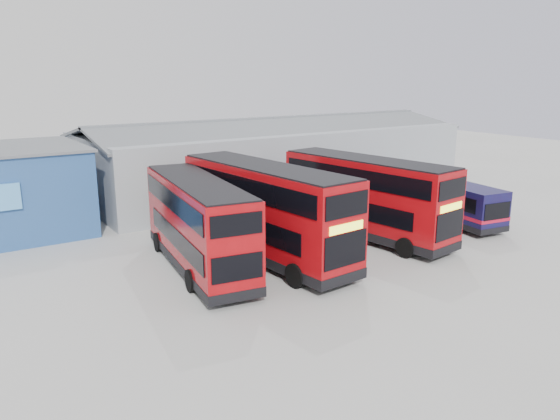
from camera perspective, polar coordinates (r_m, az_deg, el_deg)
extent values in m
plane|color=#9B9B96|center=(25.26, 9.31, -7.58)|extent=(120.00, 120.00, 0.00)
cube|color=#8D939A|center=(44.74, -0.53, 5.41)|extent=(30.00, 12.00, 5.00)
cube|color=#5B5F64|center=(42.11, 1.57, 8.63)|extent=(30.50, 6.33, 1.29)
cube|color=#5B5F64|center=(46.77, -2.44, 9.17)|extent=(30.50, 6.33, 1.29)
cube|color=#9F090E|center=(26.27, -8.54, -1.32)|extent=(3.96, 10.58, 3.99)
cube|color=black|center=(26.80, -8.40, -5.03)|extent=(4.00, 10.63, 0.44)
cube|color=black|center=(26.40, -5.66, -2.21)|extent=(1.34, 8.67, 0.93)
cube|color=black|center=(25.72, -10.91, -2.84)|extent=(1.34, 8.67, 0.93)
cube|color=black|center=(26.35, -6.03, 1.51)|extent=(1.49, 9.64, 0.93)
cube|color=black|center=(25.66, -11.30, 0.97)|extent=(1.49, 9.64, 0.93)
cube|color=black|center=(31.26, -11.28, -0.03)|extent=(2.20, 0.38, 1.33)
cube|color=black|center=(30.88, -11.44, 3.16)|extent=(2.20, 0.38, 0.93)
cube|color=yellow|center=(31.07, -11.36, 1.56)|extent=(1.76, 0.30, 0.34)
cube|color=black|center=(21.75, -4.47, -6.06)|extent=(2.15, 0.37, 1.08)
cube|color=black|center=(21.20, -4.56, -1.56)|extent=(2.15, 0.37, 0.89)
cube|color=black|center=(25.81, -8.70, 2.99)|extent=(3.79, 10.42, 0.10)
cylinder|color=black|center=(30.40, -8.26, -2.76)|extent=(0.46, 1.06, 1.02)
cylinder|color=black|center=(29.84, -12.60, -3.28)|extent=(0.46, 1.06, 1.02)
cylinder|color=black|center=(24.84, -3.99, -6.54)|extent=(0.46, 1.06, 1.02)
cylinder|color=black|center=(24.15, -9.26, -7.31)|extent=(0.46, 1.06, 1.02)
cube|color=#9F090E|center=(27.43, -1.52, 0.01)|extent=(3.58, 11.56, 4.39)
cube|color=black|center=(27.98, -1.50, -3.93)|extent=(3.63, 11.60, 0.49)
cube|color=black|center=(27.14, -4.40, -1.31)|extent=(0.80, 9.62, 1.03)
cube|color=black|center=(28.71, 0.17, -0.41)|extent=(0.80, 9.62, 1.03)
cube|color=black|center=(26.36, -3.94, 2.36)|extent=(0.88, 10.71, 1.03)
cube|color=black|center=(27.97, 0.72, 3.07)|extent=(0.88, 10.71, 1.03)
cube|color=black|center=(23.45, 6.88, -4.14)|extent=(2.44, 0.24, 1.46)
cube|color=black|center=(22.92, 7.02, 0.50)|extent=(2.44, 0.24, 1.03)
cube|color=yellow|center=(23.16, 6.97, -1.85)|extent=(1.95, 0.19, 0.38)
cube|color=black|center=(32.22, -7.60, 0.87)|extent=(2.38, 0.24, 1.19)
cube|color=black|center=(31.83, -7.71, 4.29)|extent=(2.38, 0.24, 0.98)
cube|color=black|center=(26.98, -1.55, 4.58)|extent=(3.40, 11.38, 0.11)
cylinder|color=black|center=(24.30, 1.65, -6.85)|extent=(0.43, 1.15, 1.13)
cylinder|color=black|center=(25.94, 6.09, -5.55)|extent=(0.43, 1.15, 1.13)
cylinder|color=black|center=(29.58, -6.86, -3.09)|extent=(0.43, 1.15, 1.13)
cylinder|color=black|center=(30.94, -2.75, -2.23)|extent=(0.43, 1.15, 1.13)
cube|color=#9F090E|center=(31.52, 8.99, 1.47)|extent=(3.95, 11.10, 4.19)
cube|color=black|center=(31.98, 8.86, -1.83)|extent=(4.00, 11.15, 0.47)
cube|color=black|center=(30.93, 6.80, 0.37)|extent=(1.23, 9.14, 0.98)
cube|color=black|center=(32.88, 9.88, 1.08)|extent=(1.23, 9.14, 0.98)
cube|color=black|center=(30.29, 7.47, 3.46)|extent=(1.36, 10.16, 0.98)
cube|color=black|center=(32.28, 10.58, 3.99)|extent=(1.36, 10.16, 0.98)
cube|color=black|center=(28.59, 17.32, -1.53)|extent=(2.31, 0.35, 1.40)
cube|color=black|center=(28.17, 17.59, 2.12)|extent=(2.31, 0.35, 0.98)
cube|color=yellow|center=(28.36, 17.47, 0.27)|extent=(1.85, 0.28, 0.36)
cube|color=black|center=(35.30, 2.17, 2.00)|extent=(2.26, 0.34, 1.14)
cube|color=black|center=(34.96, 2.20, 4.98)|extent=(2.26, 0.34, 0.93)
cube|color=black|center=(31.14, 9.14, 5.27)|extent=(3.78, 10.93, 0.10)
cylinder|color=black|center=(28.84, 12.99, -3.86)|extent=(0.47, 1.11, 1.08)
cylinder|color=black|center=(30.82, 15.72, -2.87)|extent=(0.47, 1.11, 1.08)
cylinder|color=black|center=(32.89, 3.81, -1.30)|extent=(0.47, 1.11, 1.08)
cylinder|color=black|center=(34.63, 6.73, -0.58)|extent=(0.47, 1.11, 1.08)
cube|color=#0D0E39|center=(36.82, 16.26, 1.33)|extent=(3.60, 9.90, 2.33)
cube|color=black|center=(37.04, 16.16, -0.20)|extent=(3.64, 9.94, 0.35)
cube|color=#B70E29|center=(36.91, 16.22, 0.69)|extent=(3.63, 9.93, 0.22)
cube|color=black|center=(37.29, 17.86, 1.96)|extent=(1.23, 8.02, 0.84)
cube|color=black|center=(35.82, 15.24, 1.66)|extent=(1.23, 8.02, 0.84)
cube|color=black|center=(40.46, 11.75, 2.93)|extent=(1.97, 0.33, 1.14)
cube|color=black|center=(33.42, 21.76, -0.11)|extent=(1.92, 0.33, 0.97)
cylinder|color=black|center=(40.25, 14.08, 1.04)|extent=(0.41, 0.95, 0.92)
cylinder|color=black|center=(38.96, 11.67, 0.75)|extent=(0.41, 0.95, 0.92)
cylinder|color=black|center=(35.86, 20.29, -1.00)|extent=(0.41, 0.95, 0.92)
cylinder|color=black|center=(34.41, 17.81, -1.41)|extent=(0.41, 0.95, 0.92)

